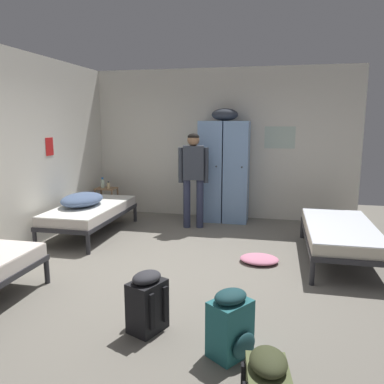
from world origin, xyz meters
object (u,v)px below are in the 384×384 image
(bed_right, at_px, (340,232))
(person_traveler, at_px, (193,172))
(bedding_heap, at_px, (82,199))
(clothes_pile_pink, at_px, (259,259))
(shelf_unit, at_px, (107,199))
(bed_left_rear, at_px, (91,212))
(locker_bank, at_px, (224,169))
(water_bottle, at_px, (103,183))
(backpack_teal, at_px, (231,325))
(backpack_black, at_px, (146,302))
(lotion_bottle, at_px, (109,185))

(bed_right, xyz_separation_m, person_traveler, (-2.26, 1.14, 0.61))
(bedding_heap, distance_m, clothes_pile_pink, 3.02)
(bed_right, height_order, clothes_pile_pink, bed_right)
(shelf_unit, bearing_deg, bed_left_rear, -77.74)
(locker_bank, xyz_separation_m, clothes_pile_pink, (0.77, -2.08, -0.92))
(water_bottle, bearing_deg, shelf_unit, -14.04)
(water_bottle, xyz_separation_m, backpack_teal, (2.99, -4.01, -0.40))
(bed_right, bearing_deg, locker_bank, 135.96)
(backpack_black, bearing_deg, bedding_heap, 127.80)
(bed_left_rear, distance_m, backpack_teal, 3.89)
(bed_left_rear, xyz_separation_m, lotion_bottle, (-0.18, 1.11, 0.25))
(shelf_unit, bearing_deg, water_bottle, 165.96)
(bed_left_rear, relative_size, backpack_teal, 3.45)
(bedding_heap, height_order, water_bottle, water_bottle)
(bed_right, bearing_deg, backpack_black, -131.11)
(bed_left_rear, bearing_deg, backpack_black, -54.37)
(shelf_unit, xyz_separation_m, bed_left_rear, (0.25, -1.15, 0.04))
(locker_bank, bearing_deg, bedding_heap, -146.13)
(bed_right, xyz_separation_m, lotion_bottle, (-4.01, 1.49, 0.25))
(shelf_unit, distance_m, bedding_heap, 1.25)
(water_bottle, height_order, backpack_black, water_bottle)
(bed_right, bearing_deg, person_traveler, 153.16)
(shelf_unit, relative_size, bedding_heap, 0.67)
(clothes_pile_pink, bearing_deg, shelf_unit, 148.37)
(person_traveler, bearing_deg, bed_left_rear, -154.24)
(bed_left_rear, distance_m, water_bottle, 1.25)
(lotion_bottle, relative_size, backpack_teal, 0.25)
(water_bottle, height_order, backpack_teal, water_bottle)
(shelf_unit, height_order, water_bottle, water_bottle)
(locker_bank, bearing_deg, clothes_pile_pink, -69.75)
(bed_right, bearing_deg, backpack_teal, -115.46)
(shelf_unit, height_order, backpack_black, shelf_unit)
(person_traveler, height_order, lotion_bottle, person_traveler)
(water_bottle, bearing_deg, clothes_pile_pink, -31.24)
(bed_left_rear, xyz_separation_m, person_traveler, (1.57, 0.76, 0.61))
(clothes_pile_pink, bearing_deg, bed_right, 17.90)
(water_bottle, relative_size, backpack_black, 0.37)
(person_traveler, relative_size, water_bottle, 8.16)
(bed_right, xyz_separation_m, backpack_black, (-1.95, -2.23, -0.12))
(person_traveler, xyz_separation_m, backpack_teal, (1.09, -3.60, -0.73))
(clothes_pile_pink, bearing_deg, locker_bank, 110.25)
(bed_right, height_order, water_bottle, water_bottle)
(shelf_unit, relative_size, clothes_pile_pink, 1.12)
(locker_bank, relative_size, bedding_heap, 2.43)
(backpack_black, bearing_deg, lotion_bottle, 118.88)
(lotion_bottle, bearing_deg, person_traveler, -11.40)
(bed_right, xyz_separation_m, bedding_heap, (-3.93, 0.32, 0.21))
(lotion_bottle, distance_m, backpack_teal, 4.88)
(locker_bank, bearing_deg, water_bottle, -175.29)
(locker_bank, xyz_separation_m, backpack_teal, (0.64, -4.20, -0.71))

